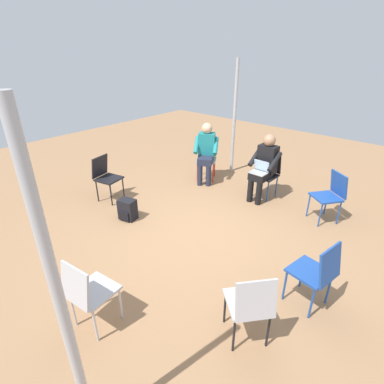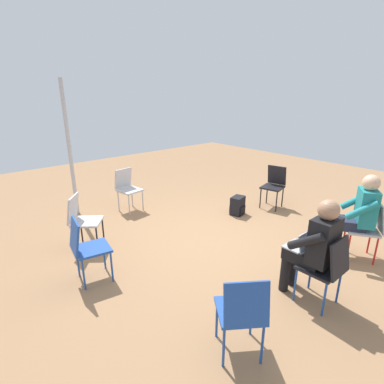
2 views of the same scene
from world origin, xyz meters
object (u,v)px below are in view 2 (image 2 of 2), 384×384
object	(u,v)px
person_in_teal	(358,212)
backpack_near_laptop_user	(237,207)
chair_southwest	(242,311)
chair_east	(274,184)
chair_west	(86,246)
chair_south	(327,266)
person_with_laptop	(314,244)
chair_northwest	(82,218)
chair_southeast	(369,227)
chair_north	(127,187)

from	to	relation	value
person_in_teal	backpack_near_laptop_user	xyz separation A→B (m)	(-0.02, 2.13, -0.54)
chair_southwest	chair_east	size ratio (longest dim) A/B	1.00
chair_west	chair_south	bearing A→B (deg)	49.47
person_with_laptop	chair_southwest	bearing A→B (deg)	-178.98
chair_south	person_in_teal	distance (m)	1.37
chair_southwest	chair_northwest	xyz separation A→B (m)	(-0.23, 2.87, 0.00)
chair_southeast	person_with_laptop	xyz separation A→B (m)	(-1.42, 0.09, 0.20)
chair_west	person_with_laptop	xyz separation A→B (m)	(1.77, -2.00, 0.20)
chair_southeast	chair_south	xyz separation A→B (m)	(-1.43, -0.08, 0.00)
chair_west	person_with_laptop	size ratio (longest dim) A/B	0.69
chair_southeast	person_with_laptop	world-z (taller)	person_with_laptop
person_in_teal	chair_southwest	bearing A→B (deg)	149.36
chair_south	chair_east	size ratio (longest dim) A/B	1.00
chair_southeast	chair_south	world-z (taller)	same
chair_north	backpack_near_laptop_user	distance (m)	2.21
chair_east	person_in_teal	world-z (taller)	person_in_teal
chair_southwest	chair_west	world-z (taller)	same
chair_south	chair_north	bearing A→B (deg)	93.01
chair_east	chair_west	bearing A→B (deg)	76.82
chair_south	backpack_near_laptop_user	bearing A→B (deg)	61.38
chair_southeast	chair_south	bearing A→B (deg)	151.25
chair_southeast	chair_west	size ratio (longest dim) A/B	1.00
chair_south	chair_northwest	world-z (taller)	same
backpack_near_laptop_user	chair_east	bearing A→B (deg)	-13.34
chair_west	person_with_laptop	bearing A→B (deg)	51.80
chair_north	person_in_teal	distance (m)	4.03
person_with_laptop	backpack_near_laptop_user	world-z (taller)	person_with_laptop
person_with_laptop	person_in_teal	size ratio (longest dim) A/B	1.00
chair_southwest	person_with_laptop	world-z (taller)	person_with_laptop
chair_west	backpack_near_laptop_user	distance (m)	3.10
chair_west	person_in_teal	distance (m)	3.67
person_with_laptop	chair_west	bearing A→B (deg)	132.10
chair_north	backpack_near_laptop_user	xyz separation A→B (m)	(1.48, -1.60, -0.34)
chair_southwest	chair_north	size ratio (longest dim) A/B	1.00
chair_southwest	person_in_teal	xyz separation A→B (m)	(2.56, 0.06, 0.20)
chair_east	person_with_laptop	xyz separation A→B (m)	(-2.19, -1.97, 0.20)
chair_south	person_with_laptop	bearing A→B (deg)	90.00
chair_southwest	chair_east	distance (m)	3.95
chair_south	backpack_near_laptop_user	xyz separation A→B (m)	(1.31, 2.35, -0.34)
person_with_laptop	chair_southeast	bearing A→B (deg)	-2.96
chair_north	chair_east	bearing A→B (deg)	134.94
person_with_laptop	chair_south	bearing A→B (deg)	-90.00
chair_west	backpack_near_laptop_user	world-z (taller)	chair_west
chair_southwest	chair_south	distance (m)	1.24
chair_west	person_with_laptop	world-z (taller)	person_with_laptop
chair_north	person_with_laptop	world-z (taller)	person_with_laptop
chair_southwest	chair_east	xyz separation A→B (m)	(3.42, 1.98, 0.00)
chair_east	person_with_laptop	distance (m)	2.95
chair_northwest	backpack_near_laptop_user	world-z (taller)	chair_northwest
chair_northwest	chair_south	bearing A→B (deg)	65.77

